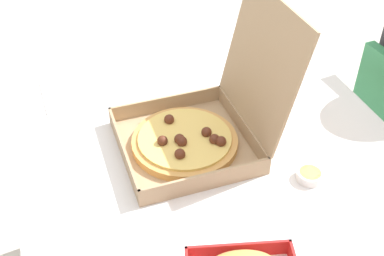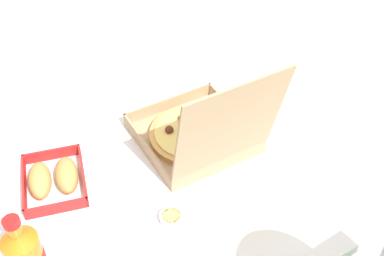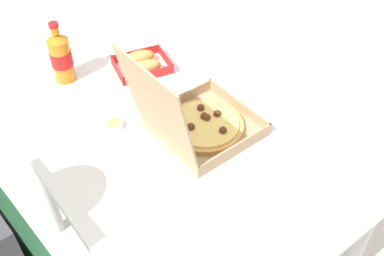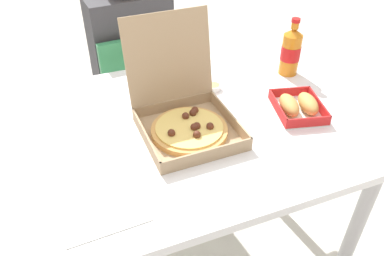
# 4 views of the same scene
# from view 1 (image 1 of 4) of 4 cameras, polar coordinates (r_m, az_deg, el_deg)

# --- Properties ---
(dining_table) EXTENTS (1.11, 0.86, 0.75)m
(dining_table) POSITION_cam_1_polar(r_m,az_deg,el_deg) (1.17, 2.22, -5.59)
(dining_table) COLOR white
(dining_table) RESTS_ON ground_plane
(pizza_box_open) EXTENTS (0.29, 0.35, 0.33)m
(pizza_box_open) POSITION_cam_1_polar(r_m,az_deg,el_deg) (1.08, 0.75, -0.01)
(pizza_box_open) COLOR tan
(pizza_box_open) RESTS_ON dining_table
(paper_menu) EXTENTS (0.22, 0.16, 0.00)m
(paper_menu) POSITION_cam_1_polar(r_m,az_deg,el_deg) (1.33, -14.06, 4.47)
(paper_menu) COLOR white
(paper_menu) RESTS_ON dining_table
(dipping_sauce_cup) EXTENTS (0.06, 0.06, 0.02)m
(dipping_sauce_cup) POSITION_cam_1_polar(r_m,az_deg,el_deg) (1.05, 13.70, -5.42)
(dipping_sauce_cup) COLOR white
(dipping_sauce_cup) RESTS_ON dining_table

